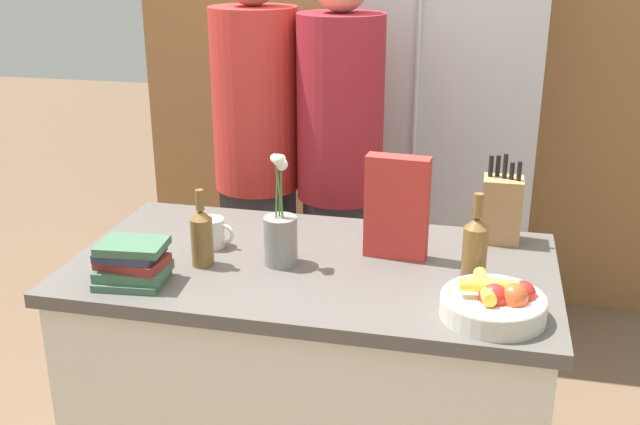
{
  "coord_description": "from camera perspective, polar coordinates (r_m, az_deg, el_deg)",
  "views": [
    {
      "loc": [
        0.47,
        -1.96,
        1.78
      ],
      "look_at": [
        0.0,
        0.1,
        1.0
      ],
      "focal_mm": 42.0,
      "sensor_mm": 36.0,
      "label": 1
    }
  ],
  "objects": [
    {
      "name": "cereal_box",
      "position": [
        2.2,
        5.87,
        0.38
      ],
      "size": [
        0.19,
        0.07,
        0.31
      ],
      "color": "red",
      "rests_on": "kitchen_island"
    },
    {
      "name": "flower_vase",
      "position": [
        2.16,
        -3.03,
        -1.65
      ],
      "size": [
        0.1,
        0.1,
        0.34
      ],
      "color": "gray",
      "rests_on": "kitchen_island"
    },
    {
      "name": "fruit_bowl",
      "position": [
        1.93,
        13.21,
        -6.66
      ],
      "size": [
        0.26,
        0.26,
        0.1
      ],
      "color": "silver",
      "rests_on": "kitchen_island"
    },
    {
      "name": "bottle_vinegar",
      "position": [
        2.18,
        -9.0,
        -1.76
      ],
      "size": [
        0.06,
        0.06,
        0.23
      ],
      "color": "brown",
      "rests_on": "kitchen_island"
    },
    {
      "name": "kitchen_island",
      "position": [
        2.42,
        -0.52,
        -13.32
      ],
      "size": [
        1.41,
        0.77,
        0.88
      ],
      "color": "silver",
      "rests_on": "ground_plane"
    },
    {
      "name": "back_wall_wood",
      "position": [
        3.78,
        5.77,
        12.81
      ],
      "size": [
        2.61,
        0.12,
        2.6
      ],
      "color": "olive",
      "rests_on": "ground_plane"
    },
    {
      "name": "bottle_oil",
      "position": [
        2.09,
        11.72,
        -2.64
      ],
      "size": [
        0.07,
        0.07,
        0.26
      ],
      "color": "brown",
      "rests_on": "kitchen_island"
    },
    {
      "name": "knife_block",
      "position": [
        2.39,
        13.65,
        0.29
      ],
      "size": [
        0.12,
        0.1,
        0.28
      ],
      "color": "#A87A4C",
      "rests_on": "kitchen_island"
    },
    {
      "name": "refrigerator",
      "position": [
        3.47,
        8.79,
        6.34
      ],
      "size": [
        0.86,
        0.62,
        1.93
      ],
      "color": "#B7B7BC",
      "rests_on": "ground_plane"
    },
    {
      "name": "person_at_sink",
      "position": [
        2.98,
        -4.83,
        4.69
      ],
      "size": [
        0.33,
        0.33,
        1.75
      ],
      "rotation": [
        0.0,
        0.0,
        -0.1
      ],
      "color": "#383842",
      "rests_on": "ground_plane"
    },
    {
      "name": "coffee_mug",
      "position": [
        2.32,
        -8.24,
        -1.53
      ],
      "size": [
        0.12,
        0.08,
        0.09
      ],
      "color": "silver",
      "rests_on": "kitchen_island"
    },
    {
      "name": "person_in_blue",
      "position": [
        2.88,
        1.53,
        4.02
      ],
      "size": [
        0.33,
        0.33,
        1.73
      ],
      "rotation": [
        0.0,
        0.0,
        0.47
      ],
      "color": "#383842",
      "rests_on": "ground_plane"
    },
    {
      "name": "book_stack",
      "position": [
        2.12,
        -14.12,
        -3.75
      ],
      "size": [
        0.2,
        0.17,
        0.12
      ],
      "color": "#3D6047",
      "rests_on": "kitchen_island"
    }
  ]
}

